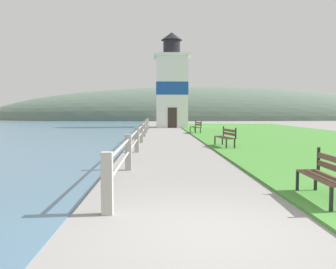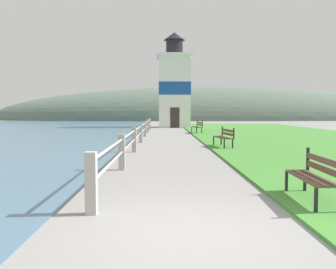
% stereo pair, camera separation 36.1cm
% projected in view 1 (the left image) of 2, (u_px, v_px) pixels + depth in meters
% --- Properties ---
extents(ground_plane, '(160.00, 160.00, 0.00)m').
position_uv_depth(ground_plane, '(213.00, 234.00, 5.12)').
color(ground_plane, gray).
extents(grass_verge, '(12.00, 50.05, 0.06)m').
position_uv_depth(grass_verge, '(300.00, 139.00, 21.99)').
color(grass_verge, '#428433').
rests_on(grass_verge, ground_plane).
extents(seawall_railing, '(0.18, 27.54, 1.02)m').
position_uv_depth(seawall_railing, '(141.00, 131.00, 19.68)').
color(seawall_railing, '#A8A399').
rests_on(seawall_railing, ground_plane).
extents(park_bench_near, '(0.53, 1.67, 0.94)m').
position_uv_depth(park_bench_near, '(328.00, 174.00, 6.81)').
color(park_bench_near, brown).
rests_on(park_bench_near, ground_plane).
extents(park_bench_midway, '(0.70, 1.83, 0.94)m').
position_uv_depth(park_bench_midway, '(226.00, 136.00, 17.01)').
color(park_bench_midway, brown).
rests_on(park_bench_midway, ground_plane).
extents(park_bench_far, '(0.69, 1.93, 0.94)m').
position_uv_depth(park_bench_far, '(196.00, 126.00, 27.87)').
color(park_bench_far, brown).
rests_on(park_bench_far, ground_plane).
extents(lighthouse, '(3.61, 3.61, 9.62)m').
position_uv_depth(lighthouse, '(172.00, 87.00, 38.19)').
color(lighthouse, white).
rests_on(lighthouse, ground_plane).
extents(distant_hillside, '(80.00, 16.00, 12.00)m').
position_uv_depth(distant_hillside, '(204.00, 120.00, 68.57)').
color(distant_hillside, '#566B5B').
rests_on(distant_hillside, ground_plane).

